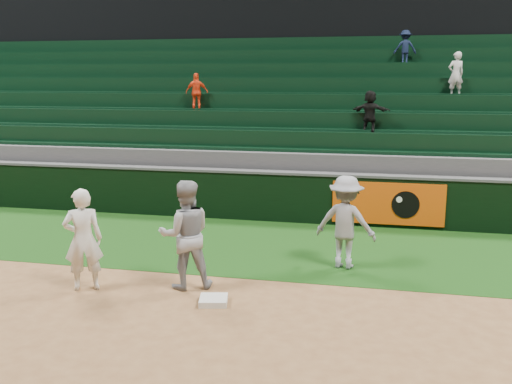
{
  "coord_description": "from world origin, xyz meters",
  "views": [
    {
      "loc": [
        2.74,
        -8.46,
        3.51
      ],
      "look_at": [
        0.4,
        2.3,
        1.3
      ],
      "focal_mm": 40.0,
      "sensor_mm": 36.0,
      "label": 1
    }
  ],
  "objects_px": {
    "base_coach": "(346,222)",
    "first_baseman": "(83,239)",
    "baserunner": "(185,235)",
    "first_base": "(213,300)"
  },
  "relations": [
    {
      "from": "first_base",
      "to": "first_baseman",
      "type": "distance_m",
      "value": 2.44
    },
    {
      "from": "first_base",
      "to": "first_baseman",
      "type": "bearing_deg",
      "value": 176.38
    },
    {
      "from": "first_baseman",
      "to": "baserunner",
      "type": "distance_m",
      "value": 1.7
    },
    {
      "from": "first_base",
      "to": "first_baseman",
      "type": "relative_size",
      "value": 0.25
    },
    {
      "from": "baserunner",
      "to": "first_baseman",
      "type": "bearing_deg",
      "value": -8.96
    },
    {
      "from": "first_baseman",
      "to": "base_coach",
      "type": "relative_size",
      "value": 1.0
    },
    {
      "from": "baserunner",
      "to": "base_coach",
      "type": "relative_size",
      "value": 1.06
    },
    {
      "from": "base_coach",
      "to": "first_baseman",
      "type": "bearing_deg",
      "value": 36.83
    },
    {
      "from": "base_coach",
      "to": "first_base",
      "type": "bearing_deg",
      "value": 59.75
    },
    {
      "from": "first_baseman",
      "to": "baserunner",
      "type": "relative_size",
      "value": 0.94
    }
  ]
}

